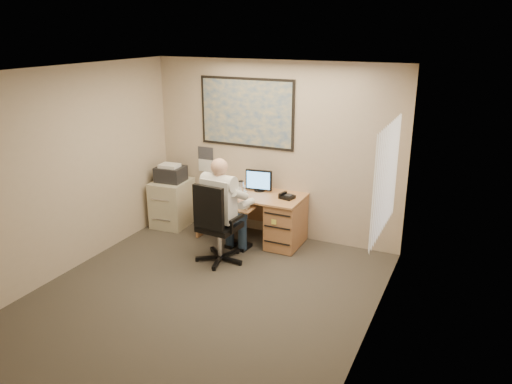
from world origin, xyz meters
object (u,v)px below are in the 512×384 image
at_px(desk, 272,215).
at_px(office_chair, 218,239).
at_px(person, 220,210).
at_px(filing_cabinet, 172,199).

height_order(desk, office_chair, office_chair).
distance_m(office_chair, person, 0.41).
bearing_deg(filing_cabinet, office_chair, -37.94).
bearing_deg(desk, filing_cabinet, -178.98).
distance_m(desk, person, 1.00).
bearing_deg(person, office_chair, -82.39).
height_order(desk, person, person).
relative_size(desk, office_chair, 1.37).
relative_size(office_chair, person, 0.79).
bearing_deg(filing_cabinet, desk, -3.31).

